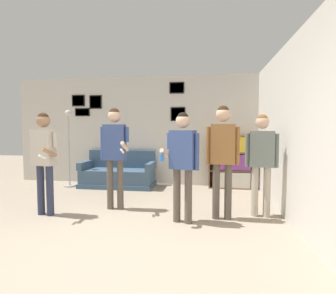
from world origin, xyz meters
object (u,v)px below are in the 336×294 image
(floor_lamp, at_px, (69,143))
(person_player_foreground_left, at_px, (44,153))
(person_spectator_far_right, at_px, (262,155))
(drinking_cup, at_px, (231,133))
(person_watcher_holding_cup, at_px, (183,156))
(person_spectator_near_bookshelf, at_px, (223,150))
(couch, at_px, (119,174))
(person_player_foreground_center, at_px, (115,147))
(bookshelf, at_px, (231,162))

(floor_lamp, height_order, person_player_foreground_left, floor_lamp)
(person_spectator_far_right, xyz_separation_m, drinking_cup, (-0.29, 2.02, 0.32))
(person_watcher_holding_cup, distance_m, person_spectator_near_bookshelf, 0.64)
(couch, xyz_separation_m, person_player_foreground_center, (0.56, -1.78, 0.79))
(couch, distance_m, person_watcher_holding_cup, 2.96)
(floor_lamp, bearing_deg, person_spectator_near_bookshelf, -27.46)
(person_player_foreground_left, bearing_deg, person_watcher_holding_cup, -0.49)
(person_spectator_far_right, bearing_deg, couch, 148.46)
(floor_lamp, relative_size, person_player_foreground_left, 1.13)
(bookshelf, distance_m, person_player_foreground_left, 3.99)
(person_spectator_far_right, bearing_deg, person_spectator_near_bookshelf, -160.94)
(floor_lamp, bearing_deg, person_watcher_holding_cup, -35.20)
(bookshelf, xyz_separation_m, person_spectator_near_bookshelf, (-0.33, -2.23, 0.45))
(person_watcher_holding_cup, bearing_deg, bookshelf, 69.60)
(couch, distance_m, drinking_cup, 2.86)
(person_watcher_holding_cup, distance_m, person_spectator_far_right, 1.28)
(floor_lamp, xyz_separation_m, person_watcher_holding_cup, (2.93, -2.06, -0.06))
(person_spectator_near_bookshelf, bearing_deg, floor_lamp, 152.54)
(bookshelf, distance_m, person_player_foreground_center, 2.94)
(drinking_cup, bearing_deg, couch, -175.74)
(person_spectator_near_bookshelf, bearing_deg, drinking_cup, 81.86)
(floor_lamp, bearing_deg, person_player_foreground_left, -70.61)
(couch, relative_size, bookshelf, 1.41)
(person_spectator_near_bookshelf, height_order, person_spectator_far_right, person_spectator_near_bookshelf)
(floor_lamp, xyz_separation_m, person_player_foreground_center, (1.72, -1.57, 0.03))
(floor_lamp, distance_m, person_watcher_holding_cup, 3.58)
(person_player_foreground_left, bearing_deg, person_player_foreground_center, 25.25)
(person_player_foreground_left, bearing_deg, person_spectator_near_bookshelf, 4.50)
(person_watcher_holding_cup, height_order, person_spectator_near_bookshelf, person_spectator_near_bookshelf)
(bookshelf, bearing_deg, couch, -175.77)
(person_player_foreground_left, bearing_deg, person_spectator_far_right, 7.21)
(bookshelf, xyz_separation_m, person_spectator_far_right, (0.28, -2.02, 0.36))
(person_spectator_far_right, distance_m, drinking_cup, 2.06)
(person_spectator_near_bookshelf, xyz_separation_m, drinking_cup, (0.32, 2.23, 0.23))
(bookshelf, height_order, person_player_foreground_left, person_player_foreground_left)
(person_spectator_near_bookshelf, height_order, drinking_cup, person_spectator_near_bookshelf)
(floor_lamp, bearing_deg, drinking_cup, 6.01)
(drinking_cup, bearing_deg, person_player_foreground_left, -141.80)
(couch, relative_size, floor_lamp, 0.95)
(person_player_foreground_left, xyz_separation_m, person_player_foreground_center, (1.00, 0.47, 0.07))
(floor_lamp, distance_m, person_spectator_near_bookshelf, 3.96)
(person_spectator_near_bookshelf, relative_size, drinking_cup, 15.72)
(floor_lamp, distance_m, person_player_foreground_left, 2.17)
(bookshelf, distance_m, drinking_cup, 0.68)
(drinking_cup, bearing_deg, person_spectator_far_right, -81.79)
(couch, height_order, floor_lamp, floor_lamp)
(floor_lamp, xyz_separation_m, person_spectator_far_right, (4.12, -1.61, -0.07))
(couch, bearing_deg, person_watcher_holding_cup, -52.06)
(bookshelf, xyz_separation_m, person_player_foreground_left, (-3.12, -2.45, 0.38))
(couch, xyz_separation_m, drinking_cup, (2.67, 0.20, 1.01))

